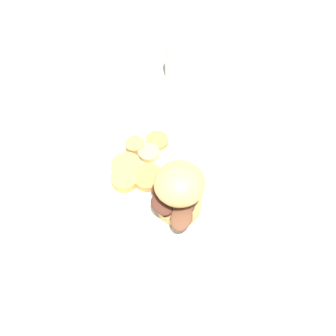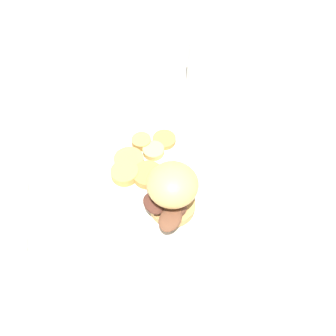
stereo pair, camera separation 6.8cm
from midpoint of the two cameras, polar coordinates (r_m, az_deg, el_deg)
The scene contains 12 objects.
ground_plane at distance 0.72m, azimuth 2.70°, elevation -2.43°, with size 4.00×4.00×0.00m, color #B2A899.
dinner_plate at distance 0.71m, azimuth 2.74°, elevation -1.87°, with size 0.26×0.26×0.02m.
sandwich at distance 0.62m, azimuth 3.62°, elevation -3.66°, with size 0.11×0.10×0.10m.
potato_round_0 at distance 0.72m, azimuth -3.03°, elevation 1.00°, with size 0.05×0.05×0.01m, color tan.
potato_round_1 at distance 0.70m, azimuth -3.54°, elevation -0.92°, with size 0.05×0.05×0.02m, color tan.
potato_round_2 at distance 0.75m, azimuth 2.05°, elevation 3.98°, with size 0.04×0.04×0.01m, color #BC8942.
potato_round_3 at distance 0.74m, azimuth -1.27°, elevation 3.72°, with size 0.04×0.04×0.01m, color tan.
potato_round_4 at distance 0.69m, azimuth -0.15°, elevation -1.17°, with size 0.05×0.05×0.01m, color #BC8942.
potato_round_5 at distance 0.73m, azimuth 0.54°, elevation 2.36°, with size 0.04×0.04×0.01m, color #DBB766.
fork at distance 0.80m, azimuth 20.92°, elevation 0.46°, with size 0.16×0.06×0.00m.
drinking_glass at distance 0.88m, azimuth 7.17°, elevation 14.93°, with size 0.06×0.06×0.10m.
napkin at distance 0.72m, azimuth -20.81°, elevation -6.96°, with size 0.14×0.09×0.01m, color beige.
Camera 2 is at (0.32, -0.25, 0.59)m, focal length 42.00 mm.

